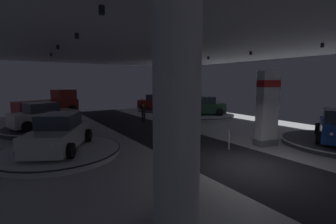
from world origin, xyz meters
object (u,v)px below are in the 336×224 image
(visitor_walking_near, at_px, (143,112))
(display_car_mid_left, at_px, (59,134))
(display_platform_mid_left, at_px, (60,152))
(display_car_far_right, at_px, (203,106))
(column_left, at_px, (177,114))
(pickup_truck_deep_left, at_px, (50,105))
(brand_sign_pylon, at_px, (267,108))
(display_platform_far_left, at_px, (45,129))
(display_car_far_left, at_px, (44,116))
(display_car_deep_right, at_px, (156,102))
(display_platform_deep_right, at_px, (156,110))
(display_platform_far_right, at_px, (202,116))
(display_platform_deep_left, at_px, (48,116))

(visitor_walking_near, bearing_deg, display_car_mid_left, -141.99)
(display_platform_mid_left, distance_m, display_car_far_right, 14.58)
(column_left, relative_size, display_car_mid_left, 1.21)
(display_platform_mid_left, bearing_deg, pickup_truck_deep_left, 84.99)
(brand_sign_pylon, bearing_deg, column_left, -159.57)
(pickup_truck_deep_left, bearing_deg, brand_sign_pylon, -62.80)
(display_platform_mid_left, xyz_separation_m, display_car_far_right, (13.60, 5.16, 0.92))
(pickup_truck_deep_left, bearing_deg, display_platform_far_left, -100.26)
(display_car_far_left, distance_m, display_car_deep_right, 13.67)
(display_car_deep_right, bearing_deg, display_platform_deep_right, -38.56)
(display_car_mid_left, relative_size, display_platform_far_right, 0.76)
(brand_sign_pylon, relative_size, display_platform_mid_left, 0.72)
(display_car_mid_left, bearing_deg, column_left, -77.43)
(display_platform_mid_left, distance_m, display_car_deep_right, 17.39)
(column_left, distance_m, display_platform_far_left, 14.18)
(display_platform_far_right, bearing_deg, visitor_walking_near, 173.41)
(display_platform_far_right, relative_size, display_platform_deep_right, 1.33)
(display_car_mid_left, bearing_deg, display_platform_mid_left, -118.61)
(display_car_deep_right, bearing_deg, display_platform_deep_left, 177.92)
(display_car_far_left, bearing_deg, display_platform_far_right, -5.49)
(visitor_walking_near, bearing_deg, pickup_truck_deep_left, 133.21)
(brand_sign_pylon, bearing_deg, pickup_truck_deep_left, 117.20)
(display_platform_far_right, xyz_separation_m, display_car_far_right, (0.03, -0.02, 0.90))
(display_platform_far_left, bearing_deg, brand_sign_pylon, -47.64)
(column_left, xyz_separation_m, display_platform_far_left, (-1.67, 13.85, -2.57))
(display_platform_far_right, bearing_deg, display_platform_far_left, 174.46)
(display_platform_far_right, distance_m, display_car_far_right, 0.90)
(pickup_truck_deep_left, height_order, display_platform_deep_right, pickup_truck_deep_left)
(display_car_far_right, bearing_deg, display_car_deep_right, 99.71)
(visitor_walking_near, bearing_deg, display_platform_mid_left, -141.91)
(display_platform_deep_left, bearing_deg, display_car_far_left, -97.90)
(display_platform_deep_left, distance_m, display_car_far_right, 14.81)
(brand_sign_pylon, relative_size, display_car_far_right, 0.90)
(display_car_mid_left, bearing_deg, brand_sign_pylon, -23.78)
(display_platform_far_left, xyz_separation_m, display_car_mid_left, (0.02, -6.47, 0.87))
(display_platform_far_right, bearing_deg, display_car_far_left, 174.51)
(brand_sign_pylon, relative_size, visitor_walking_near, 2.56)
(display_car_far_left, bearing_deg, display_platform_deep_left, 82.10)
(pickup_truck_deep_left, height_order, visitor_walking_near, pickup_truck_deep_left)
(display_platform_deep_left, xyz_separation_m, display_car_far_left, (-0.85, -6.09, 0.89))
(display_platform_far_left, xyz_separation_m, display_platform_deep_right, (12.44, 5.64, -0.05))
(display_platform_far_left, height_order, visitor_walking_near, visitor_walking_near)
(display_platform_deep_right, bearing_deg, display_platform_far_right, -80.65)
(pickup_truck_deep_left, xyz_separation_m, visitor_walking_near, (6.39, -6.80, -0.40))
(pickup_truck_deep_left, xyz_separation_m, display_car_mid_left, (-1.10, -12.66, -0.26))
(brand_sign_pylon, distance_m, pickup_truck_deep_left, 19.11)
(column_left, distance_m, display_platform_far_right, 17.48)
(column_left, xyz_separation_m, display_platform_mid_left, (-1.66, 7.35, -2.59))
(display_platform_deep_right, bearing_deg, display_car_deep_right, 141.44)
(display_car_far_right, bearing_deg, display_car_far_left, 174.46)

